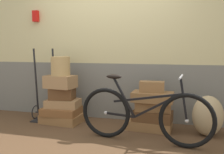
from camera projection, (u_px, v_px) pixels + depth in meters
The scene contains 16 objects.
ground at pixel (96, 134), 3.63m from camera, with size 10.13×5.20×0.06m, color #513823.
station_building at pixel (112, 36), 4.27m from camera, with size 8.13×0.74×2.94m.
suitcase_0 at pixel (62, 118), 4.13m from camera, with size 0.65×0.45×0.14m, color olive.
suitcase_1 at pixel (61, 111), 4.09m from camera, with size 0.60×0.44×0.12m, color brown.
suitcase_2 at pixel (63, 103), 4.10m from camera, with size 0.54×0.36×0.13m, color #9E754C.
suitcase_3 at pixel (62, 94), 4.08m from camera, with size 0.40×0.27×0.20m, color brown.
suitcase_4 at pixel (60, 82), 4.04m from camera, with size 0.48×0.33×0.21m, color #9E754C.
suitcase_5 at pixel (149, 125), 3.76m from camera, with size 0.68×0.35×0.14m, color olive.
suitcase_6 at pixel (153, 116), 3.71m from camera, with size 0.58×0.30×0.16m, color brown.
suitcase_7 at pixel (153, 106), 3.70m from camera, with size 0.53×0.27×0.15m, color olive.
suitcase_8 at pixel (153, 97), 3.65m from camera, with size 0.61×0.35×0.14m, color olive.
suitcase_9 at pixel (152, 87), 3.64m from camera, with size 0.36×0.18×0.16m, color olive.
wicker_basket at pixel (61, 66), 4.02m from camera, with size 0.31×0.31×0.31m, color tan.
luggage_trolley at pixel (45, 103), 4.23m from camera, with size 0.44×0.34×1.25m.
burlap_sack at pixel (208, 116), 3.47m from camera, with size 0.43×0.36×0.58m, color tan.
bicycle at pixel (144, 115), 3.21m from camera, with size 1.79×0.46×0.91m.
Camera 1 is at (1.16, -3.32, 1.25)m, focal length 38.95 mm.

